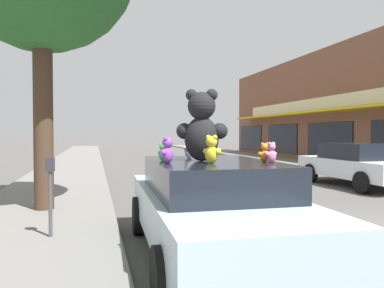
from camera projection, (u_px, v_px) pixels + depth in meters
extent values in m
cube|color=slate|center=(8.00, 261.00, 5.05)|extent=(3.08, 90.00, 0.12)
cube|color=gold|center=(352.00, 109.00, 18.57)|extent=(1.29, 27.90, 0.12)
cube|color=beige|center=(362.00, 98.00, 18.70)|extent=(0.08, 26.58, 0.70)
cube|color=black|center=(328.00, 140.00, 21.45)|extent=(0.06, 4.21, 2.00)
cube|color=black|center=(282.00, 138.00, 26.80)|extent=(0.06, 4.21, 2.00)
cube|color=black|center=(251.00, 138.00, 32.16)|extent=(0.06, 4.21, 2.00)
cube|color=#ADC6D1|center=(212.00, 213.00, 5.35)|extent=(2.01, 4.76, 0.62)
cube|color=black|center=(212.00, 176.00, 5.34)|extent=(1.73, 2.64, 0.44)
cylinder|color=black|center=(139.00, 216.00, 6.58)|extent=(0.22, 0.67, 0.66)
cylinder|color=black|center=(238.00, 211.00, 6.99)|extent=(0.22, 0.67, 0.66)
cylinder|color=black|center=(163.00, 278.00, 3.74)|extent=(0.22, 0.67, 0.66)
cylinder|color=black|center=(327.00, 264.00, 4.15)|extent=(0.22, 0.67, 0.66)
ellipsoid|color=black|center=(202.00, 139.00, 5.28)|extent=(0.60, 0.56, 0.63)
sphere|color=black|center=(202.00, 106.00, 5.27)|extent=(0.52, 0.52, 0.40)
sphere|color=black|center=(212.00, 95.00, 5.24)|extent=(0.22, 0.22, 0.17)
sphere|color=black|center=(192.00, 95.00, 5.28)|extent=(0.22, 0.22, 0.17)
sphere|color=#3A3A3D|center=(203.00, 108.00, 5.43)|extent=(0.20, 0.20, 0.15)
sphere|color=black|center=(220.00, 131.00, 5.28)|extent=(0.30, 0.30, 0.23)
sphere|color=black|center=(184.00, 131.00, 5.34)|extent=(0.30, 0.30, 0.23)
ellipsoid|color=pink|center=(271.00, 156.00, 4.97)|extent=(0.16, 0.15, 0.17)
sphere|color=pink|center=(271.00, 147.00, 4.96)|extent=(0.14, 0.14, 0.11)
sphere|color=pink|center=(274.00, 143.00, 4.99)|extent=(0.06, 0.06, 0.05)
sphere|color=pink|center=(269.00, 144.00, 4.94)|extent=(0.06, 0.06, 0.05)
sphere|color=#FFA3DA|center=(269.00, 147.00, 5.00)|extent=(0.05, 0.05, 0.04)
sphere|color=pink|center=(274.00, 154.00, 5.02)|extent=(0.08, 0.08, 0.06)
sphere|color=pink|center=(267.00, 154.00, 4.94)|extent=(0.08, 0.08, 0.06)
ellipsoid|color=orange|center=(265.00, 156.00, 5.10)|extent=(0.14, 0.12, 0.16)
sphere|color=orange|center=(265.00, 147.00, 5.10)|extent=(0.12, 0.12, 0.10)
sphere|color=orange|center=(267.00, 144.00, 5.11)|extent=(0.05, 0.05, 0.04)
sphere|color=orange|center=(262.00, 144.00, 5.09)|extent=(0.05, 0.05, 0.04)
sphere|color=#FFBA41|center=(263.00, 147.00, 5.14)|extent=(0.04, 0.04, 0.04)
sphere|color=orange|center=(268.00, 154.00, 5.14)|extent=(0.07, 0.07, 0.06)
sphere|color=orange|center=(260.00, 154.00, 5.09)|extent=(0.07, 0.07, 0.06)
ellipsoid|color=white|center=(189.00, 151.00, 5.89)|extent=(0.22, 0.23, 0.23)
sphere|color=white|center=(189.00, 140.00, 5.89)|extent=(0.20, 0.20, 0.14)
sphere|color=white|center=(190.00, 137.00, 5.93)|extent=(0.08, 0.08, 0.06)
sphere|color=white|center=(188.00, 137.00, 5.84)|extent=(0.08, 0.08, 0.06)
sphere|color=white|center=(186.00, 141.00, 5.91)|extent=(0.08, 0.08, 0.05)
sphere|color=white|center=(191.00, 148.00, 5.98)|extent=(0.12, 0.12, 0.08)
sphere|color=white|center=(186.00, 149.00, 5.81)|extent=(0.12, 0.12, 0.08)
ellipsoid|color=purple|center=(168.00, 155.00, 4.85)|extent=(0.21, 0.22, 0.22)
sphere|color=purple|center=(168.00, 143.00, 4.85)|extent=(0.19, 0.19, 0.14)
sphere|color=purple|center=(169.00, 139.00, 4.89)|extent=(0.08, 0.08, 0.06)
sphere|color=purple|center=(166.00, 139.00, 4.80)|extent=(0.08, 0.08, 0.06)
sphere|color=#BA67ED|center=(164.00, 143.00, 4.87)|extent=(0.07, 0.07, 0.05)
sphere|color=purple|center=(170.00, 152.00, 4.94)|extent=(0.11, 0.11, 0.08)
sphere|color=purple|center=(163.00, 153.00, 4.78)|extent=(0.11, 0.11, 0.08)
ellipsoid|color=green|center=(163.00, 155.00, 5.36)|extent=(0.16, 0.16, 0.16)
sphere|color=green|center=(163.00, 147.00, 5.36)|extent=(0.14, 0.14, 0.10)
sphere|color=green|center=(165.00, 144.00, 5.34)|extent=(0.06, 0.06, 0.04)
sphere|color=green|center=(161.00, 144.00, 5.38)|extent=(0.06, 0.06, 0.04)
sphere|color=#5ADA6D|center=(165.00, 147.00, 5.40)|extent=(0.05, 0.05, 0.04)
sphere|color=green|center=(167.00, 153.00, 5.33)|extent=(0.08, 0.08, 0.06)
sphere|color=green|center=(160.00, 153.00, 5.41)|extent=(0.08, 0.08, 0.06)
ellipsoid|color=teal|center=(210.00, 152.00, 6.33)|extent=(0.13, 0.12, 0.15)
sphere|color=teal|center=(210.00, 145.00, 6.33)|extent=(0.11, 0.11, 0.10)
sphere|color=teal|center=(212.00, 143.00, 6.34)|extent=(0.05, 0.05, 0.04)
sphere|color=teal|center=(208.00, 143.00, 6.31)|extent=(0.05, 0.05, 0.04)
sphere|color=#47CDC6|center=(209.00, 146.00, 6.37)|extent=(0.04, 0.04, 0.04)
sphere|color=teal|center=(213.00, 150.00, 6.36)|extent=(0.07, 0.07, 0.06)
sphere|color=teal|center=(206.00, 150.00, 6.31)|extent=(0.07, 0.07, 0.06)
ellipsoid|color=yellow|center=(212.00, 155.00, 4.84)|extent=(0.23, 0.23, 0.23)
sphere|color=yellow|center=(212.00, 142.00, 4.84)|extent=(0.20, 0.20, 0.15)
sphere|color=yellow|center=(215.00, 137.00, 4.80)|extent=(0.09, 0.09, 0.06)
sphere|color=yellow|center=(208.00, 137.00, 4.87)|extent=(0.09, 0.09, 0.06)
sphere|color=#FFFF4D|center=(214.00, 142.00, 4.89)|extent=(0.08, 0.08, 0.06)
sphere|color=yellow|center=(218.00, 152.00, 4.80)|extent=(0.12, 0.12, 0.08)
sphere|color=yellow|center=(206.00, 151.00, 4.91)|extent=(0.12, 0.12, 0.08)
ellipsoid|color=red|center=(168.00, 156.00, 5.12)|extent=(0.15, 0.16, 0.16)
sphere|color=red|center=(168.00, 148.00, 5.12)|extent=(0.14, 0.14, 0.10)
sphere|color=red|center=(170.00, 145.00, 5.10)|extent=(0.06, 0.06, 0.04)
sphere|color=red|center=(166.00, 145.00, 5.14)|extent=(0.06, 0.06, 0.04)
sphere|color=#FF4741|center=(169.00, 148.00, 5.15)|extent=(0.05, 0.05, 0.04)
sphere|color=red|center=(172.00, 154.00, 5.09)|extent=(0.08, 0.08, 0.06)
sphere|color=red|center=(164.00, 154.00, 5.17)|extent=(0.08, 0.08, 0.06)
cube|color=silver|center=(359.00, 168.00, 12.52)|extent=(1.96, 4.39, 0.59)
cube|color=black|center=(359.00, 151.00, 12.51)|extent=(1.72, 2.20, 0.52)
cylinder|color=black|center=(311.00, 173.00, 13.61)|extent=(0.20, 0.66, 0.66)
cylinder|color=black|center=(356.00, 172.00, 14.09)|extent=(0.20, 0.66, 0.66)
cylinder|color=black|center=(362.00, 183.00, 10.97)|extent=(0.20, 0.66, 0.66)
cylinder|color=#473323|center=(43.00, 123.00, 8.12)|extent=(0.41, 0.41, 3.74)
cylinder|color=#4C4C51|center=(50.00, 204.00, 5.98)|extent=(0.06, 0.06, 1.05)
cube|color=#2D2D33|center=(50.00, 164.00, 5.96)|extent=(0.14, 0.10, 0.22)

